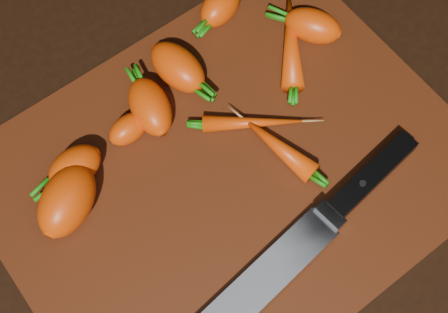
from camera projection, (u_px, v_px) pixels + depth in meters
ground at (229, 176)px, 0.70m from camera, size 2.00×2.00×0.01m
cutting_board at (229, 172)px, 0.69m from camera, size 0.50×0.40×0.01m
carrot_0 at (67, 200)px, 0.64m from camera, size 0.10×0.09×0.05m
carrot_1 at (75, 167)px, 0.66m from camera, size 0.06×0.05×0.04m
carrot_2 at (178, 67)px, 0.71m from camera, size 0.05×0.08×0.04m
carrot_3 at (150, 107)px, 0.69m from camera, size 0.06×0.08×0.04m
carrot_4 at (220, 6)px, 0.75m from camera, size 0.07×0.06×0.04m
carrot_5 at (128, 129)px, 0.69m from camera, size 0.05×0.03×0.03m
carrot_6 at (313, 26)px, 0.74m from camera, size 0.07×0.08×0.04m
carrot_7 at (291, 41)px, 0.74m from camera, size 0.10×0.12×0.03m
carrot_8 at (252, 123)px, 0.70m from camera, size 0.10×0.08×0.02m
carrot_9 at (278, 146)px, 0.68m from camera, size 0.04×0.10×0.03m
knife at (268, 276)px, 0.63m from camera, size 0.35×0.07×0.02m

